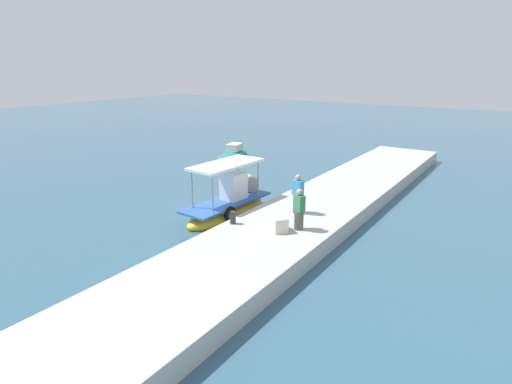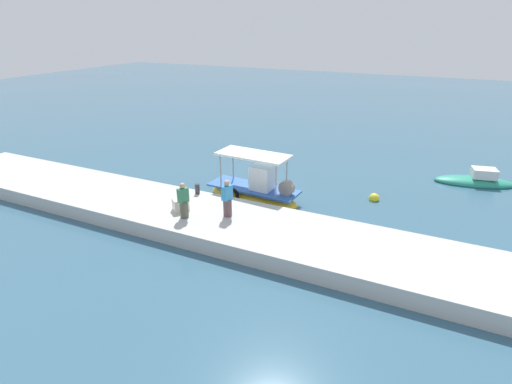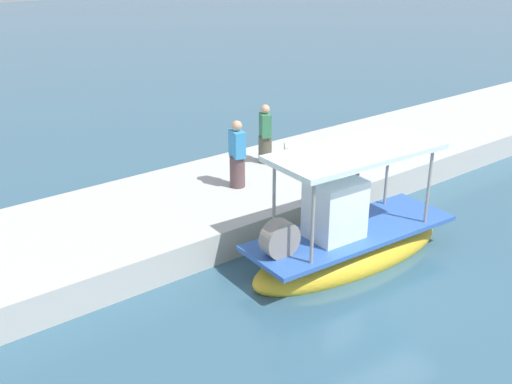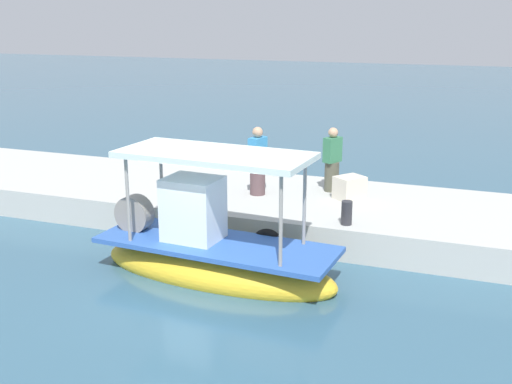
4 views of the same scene
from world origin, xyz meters
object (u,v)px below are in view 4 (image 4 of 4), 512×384
Objects in this scene: mooring_bollard at (347,213)px; main_fishing_boat at (213,252)px; fisherman_near_bollard at (332,163)px; fisherman_by_crate at (258,164)px; cargo_crate at (350,188)px.

main_fishing_boat is at bearing 40.89° from mooring_bollard.
fisherman_near_bollard is at bearing -69.18° from mooring_bollard.
fisherman_near_bollard is (-1.35, -4.54, 0.99)m from main_fishing_boat.
fisherman_by_crate is at bearing 29.93° from fisherman_near_bollard.
main_fishing_boat is at bearing 63.93° from cargo_crate.
fisherman_by_crate is at bearing 10.21° from cargo_crate.
main_fishing_boat reaches higher than fisherman_by_crate.
fisherman_near_bollard is at bearing -106.53° from main_fishing_boat.
fisherman_by_crate is (1.69, 0.97, 0.03)m from fisherman_near_bollard.
main_fishing_boat is at bearing 95.51° from fisherman_by_crate.
cargo_crate is at bearing -79.51° from mooring_bollard.
main_fishing_boat is 9.87× the size of mooring_bollard.
fisherman_near_bollard is 2.76m from mooring_bollard.
fisherman_near_bollard is 2.43× the size of cargo_crate.
mooring_bollard is at bearing -139.11° from main_fishing_boat.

